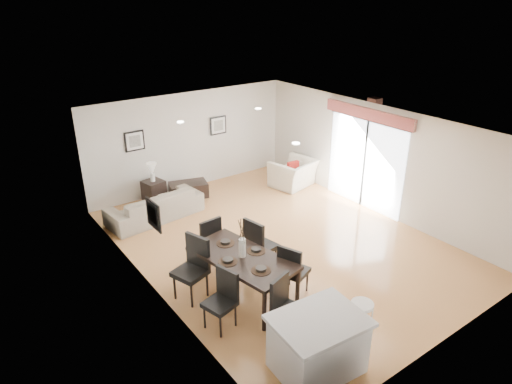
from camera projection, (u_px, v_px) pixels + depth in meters
ground at (280, 242)px, 10.21m from camera, size 8.00×8.00×0.00m
wall_back at (190, 141)px, 12.62m from camera, size 6.00×0.04×2.70m
wall_front at (451, 274)px, 6.70m from camera, size 6.00×0.04×2.70m
wall_left at (149, 226)px, 8.05m from camera, size 0.04×8.00×2.70m
wall_right at (375, 159)px, 11.27m from camera, size 0.04×8.00×2.70m
ceiling at (282, 125)px, 9.12m from camera, size 6.00×8.00×0.02m
sofa at (155, 206)px, 11.16m from camera, size 2.42×1.16×0.68m
armchair at (293, 173)px, 13.02m from camera, size 1.38×1.27×0.77m
courtyard_plant_a at (454, 181)px, 12.70m from camera, size 0.65×0.60×0.61m
courtyard_plant_b at (389, 160)px, 14.15m from camera, size 0.46×0.46×0.68m
dining_table at (242, 260)px, 8.14m from camera, size 1.35×2.15×0.83m
dining_chair_wnear at (223, 296)px, 7.48m from camera, size 0.57×0.57×1.03m
dining_chair_wfar at (194, 264)px, 8.19m from camera, size 0.67×0.67×1.18m
dining_chair_enear at (292, 268)px, 8.20m from camera, size 0.61×0.61×1.05m
dining_chair_efar at (258, 243)px, 8.92m from camera, size 0.60×0.60×1.15m
dining_chair_head at (285, 304)px, 7.27m from camera, size 0.59×0.59×1.05m
dining_chair_foot at (208, 239)px, 9.12m from camera, size 0.53×0.53×1.09m
vase at (242, 241)px, 7.99m from camera, size 0.96×1.46×0.74m
coffee_table at (189, 190)px, 12.40m from camera, size 1.12×0.85×0.40m
side_table at (154, 192)px, 11.93m from camera, size 0.57×0.57×0.65m
table_lamp at (152, 170)px, 11.67m from camera, size 0.26×0.26×0.49m
cushion at (293, 168)px, 12.78m from camera, size 0.36×0.12×0.35m
kitchen_island at (318, 344)px, 6.62m from camera, size 1.39×1.11×0.92m
bar_stool at (362, 309)px, 7.02m from camera, size 0.36×0.36×0.78m
framed_print_back_left at (135, 141)px, 11.62m from camera, size 0.52×0.04×0.52m
framed_print_back_right at (218, 125)px, 12.96m from camera, size 0.52×0.04×0.52m
framed_print_left_wall at (153, 215)px, 7.80m from camera, size 0.04×0.52×0.52m
sliding_door at (366, 144)px, 11.35m from camera, size 0.12×2.70×2.57m
courtyard at (421, 144)px, 13.79m from camera, size 6.00×6.00×2.00m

